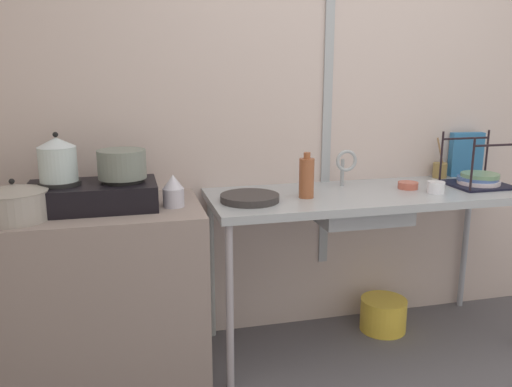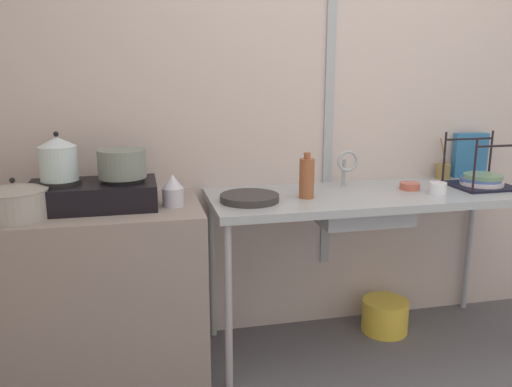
# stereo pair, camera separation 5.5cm
# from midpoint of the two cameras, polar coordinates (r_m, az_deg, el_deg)

# --- Properties ---
(wall_back) EXTENTS (4.52, 0.10, 2.51)m
(wall_back) POSITION_cam_midpoint_polar(r_m,az_deg,el_deg) (3.06, 7.68, 8.77)
(wall_back) COLOR beige
(wall_back) RESTS_ON ground
(wall_metal_strip) EXTENTS (0.05, 0.01, 2.01)m
(wall_metal_strip) POSITION_cam_midpoint_polar(r_m,az_deg,el_deg) (2.98, 7.23, 11.08)
(wall_metal_strip) COLOR #A1A7AD
(counter_concrete) EXTENTS (0.96, 0.60, 0.86)m
(counter_concrete) POSITION_cam_midpoint_polar(r_m,az_deg,el_deg) (2.71, -16.77, -10.35)
(counter_concrete) COLOR gray
(counter_concrete) RESTS_ON ground
(counter_sink) EXTENTS (1.70, 0.60, 0.86)m
(counter_sink) POSITION_cam_midpoint_polar(r_m,az_deg,el_deg) (2.85, 11.55, -1.00)
(counter_sink) COLOR #A1A7AD
(counter_sink) RESTS_ON ground
(stove) EXTENTS (0.58, 0.33, 0.14)m
(stove) POSITION_cam_midpoint_polar(r_m,az_deg,el_deg) (2.56, -17.83, -0.18)
(stove) COLOR black
(stove) RESTS_ON counter_concrete
(pot_on_left_burner) EXTENTS (0.17, 0.17, 0.22)m
(pot_on_left_burner) POSITION_cam_midpoint_polar(r_m,az_deg,el_deg) (2.54, -21.24, 3.47)
(pot_on_left_burner) COLOR silver
(pot_on_left_burner) RESTS_ON stove
(pot_on_right_burner) EXTENTS (0.22, 0.22, 0.13)m
(pot_on_right_burner) POSITION_cam_midpoint_polar(r_m,az_deg,el_deg) (2.52, -14.90, 3.09)
(pot_on_right_burner) COLOR slate
(pot_on_right_burner) RESTS_ON stove
(pot_beside_stove) EXTENTS (0.29, 0.29, 0.18)m
(pot_beside_stove) POSITION_cam_midpoint_polar(r_m,az_deg,el_deg) (2.48, -25.27, -0.86)
(pot_beside_stove) COLOR #9E968E
(pot_beside_stove) RESTS_ON counter_concrete
(percolator) EXTENTS (0.10, 0.10, 0.15)m
(percolator) POSITION_cam_midpoint_polar(r_m,az_deg,el_deg) (2.50, -9.55, 0.26)
(percolator) COLOR silver
(percolator) RESTS_ON counter_concrete
(sink_basin) EXTENTS (0.47, 0.35, 0.14)m
(sink_basin) POSITION_cam_midpoint_polar(r_m,az_deg,el_deg) (2.80, 10.48, -1.43)
(sink_basin) COLOR #A1A7AD
(sink_basin) RESTS_ON counter_sink
(faucet) EXTENTS (0.12, 0.07, 0.21)m
(faucet) POSITION_cam_midpoint_polar(r_m,az_deg,el_deg) (2.89, 9.04, 3.27)
(faucet) COLOR #A1A7AD
(faucet) RESTS_ON counter_sink
(frying_pan) EXTENTS (0.29, 0.29, 0.03)m
(frying_pan) POSITION_cam_midpoint_polar(r_m,az_deg,el_deg) (2.58, -1.29, -0.48)
(frying_pan) COLOR #322E2D
(frying_pan) RESTS_ON counter_sink
(dish_rack) EXTENTS (0.32, 0.30, 0.29)m
(dish_rack) POSITION_cam_midpoint_polar(r_m,az_deg,el_deg) (3.15, 22.44, 1.47)
(dish_rack) COLOR black
(dish_rack) RESTS_ON counter_sink
(cup_by_rack) EXTENTS (0.09, 0.09, 0.06)m
(cup_by_rack) POSITION_cam_midpoint_polar(r_m,az_deg,el_deg) (2.89, 18.37, 0.64)
(cup_by_rack) COLOR white
(cup_by_rack) RESTS_ON counter_sink
(small_bowl_on_drainboard) EXTENTS (0.11, 0.11, 0.04)m
(small_bowl_on_drainboard) POSITION_cam_midpoint_polar(r_m,az_deg,el_deg) (2.96, 15.59, 0.86)
(small_bowl_on_drainboard) COLOR #BC5B48
(small_bowl_on_drainboard) RESTS_ON counter_sink
(bottle_by_sink) EXTENTS (0.08, 0.08, 0.23)m
(bottle_by_sink) POSITION_cam_midpoint_polar(r_m,az_deg,el_deg) (2.65, 4.89, 1.74)
(bottle_by_sink) COLOR #985332
(bottle_by_sink) RESTS_ON counter_sink
(cereal_box) EXTENTS (0.20, 0.07, 0.26)m
(cereal_box) POSITION_cam_midpoint_polar(r_m,az_deg,el_deg) (3.41, 21.31, 3.96)
(cereal_box) COLOR teal
(cereal_box) RESTS_ON counter_sink
(utensil_jar) EXTENTS (0.08, 0.08, 0.24)m
(utensil_jar) POSITION_cam_midpoint_polar(r_m,az_deg,el_deg) (3.31, 18.80, 2.44)
(utensil_jar) COLOR olive
(utensil_jar) RESTS_ON counter_sink
(bucket_on_floor) EXTENTS (0.27, 0.27, 0.19)m
(bucket_on_floor) POSITION_cam_midpoint_polar(r_m,az_deg,el_deg) (3.24, 13.09, -12.61)
(bucket_on_floor) COLOR yellow
(bucket_on_floor) RESTS_ON ground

